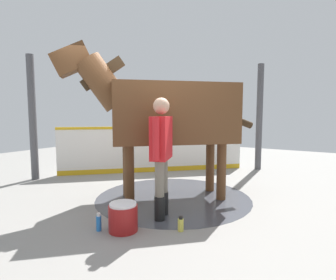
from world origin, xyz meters
TOP-DOWN VIEW (x-y plane):
  - ground_plane at (0.00, 0.00)m, footprint 16.00×16.00m
  - wet_patch at (0.13, 0.24)m, footprint 2.70×2.70m
  - barrier_wall at (-1.36, 1.82)m, footprint 3.46×3.27m
  - roof_post_near at (-3.18, -0.26)m, footprint 0.16×0.16m
  - roof_post_far at (0.82, 3.51)m, footprint 0.16×0.16m
  - horse at (0.04, 0.16)m, footprint 2.63×2.51m
  - handler at (0.45, -0.63)m, footprint 0.37×0.65m
  - wash_bucket at (0.28, -1.26)m, footprint 0.37×0.37m
  - bottle_shampoo at (0.90, -0.89)m, footprint 0.07×0.07m
  - bottle_spray at (0.02, -1.42)m, footprint 0.06×0.06m

SIDE VIEW (x-z plane):
  - ground_plane at x=0.00m, z-range -0.02..0.00m
  - wet_patch at x=0.13m, z-range 0.00..0.00m
  - bottle_shampoo at x=0.90m, z-range -0.01..0.18m
  - bottle_spray at x=0.02m, z-range -0.01..0.22m
  - wash_bucket at x=0.28m, z-range 0.00..0.36m
  - barrier_wall at x=-1.36m, z-range -0.04..1.11m
  - handler at x=0.45m, z-range 0.13..1.82m
  - roof_post_near at x=-3.18m, z-range 0.00..2.75m
  - roof_post_far at x=0.82m, z-range 0.00..2.75m
  - horse at x=0.04m, z-range 0.19..2.78m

